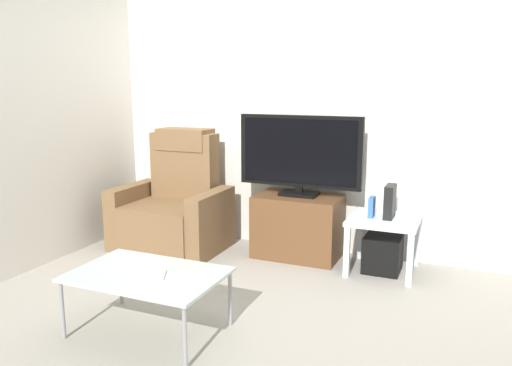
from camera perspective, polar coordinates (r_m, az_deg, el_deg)
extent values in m
plane|color=#9E998E|center=(3.79, -0.05, -12.05)|extent=(6.40, 6.40, 0.00)
cube|color=silver|center=(4.55, 5.66, 8.66)|extent=(6.40, 0.06, 2.60)
cube|color=silver|center=(4.57, -22.45, 7.89)|extent=(0.06, 4.48, 2.60)
cube|color=brown|center=(4.43, 4.74, -4.89)|extent=(0.73, 0.45, 0.54)
cube|color=black|center=(4.21, 3.82, -4.22)|extent=(0.67, 0.02, 0.02)
cube|color=black|center=(4.24, 4.05, -3.60)|extent=(0.34, 0.11, 0.04)
cube|color=black|center=(4.38, 4.89, -1.21)|extent=(0.32, 0.20, 0.03)
cube|color=black|center=(4.37, 4.90, -0.70)|extent=(0.06, 0.04, 0.05)
cube|color=black|center=(4.32, 4.97, 3.59)|extent=(1.08, 0.05, 0.61)
cube|color=black|center=(4.29, 4.86, 3.55)|extent=(0.99, 0.01, 0.55)
cube|color=brown|center=(4.72, -9.58, -4.79)|extent=(0.70, 0.72, 0.42)
cube|color=brown|center=(4.83, -8.05, 1.95)|extent=(0.64, 0.20, 0.62)
cube|color=brown|center=(4.82, -8.00, 4.92)|extent=(0.50, 0.26, 0.20)
cube|color=brown|center=(4.94, -13.71, -3.40)|extent=(0.14, 0.68, 0.56)
cube|color=brown|center=(4.49, -5.08, -4.56)|extent=(0.14, 0.68, 0.56)
cube|color=silver|center=(4.15, 14.29, -4.05)|extent=(0.54, 0.54, 0.04)
cube|color=silver|center=(4.04, 10.22, -7.65)|extent=(0.04, 0.04, 0.41)
cube|color=silver|center=(3.97, 17.00, -8.32)|extent=(0.04, 0.04, 0.41)
cube|color=silver|center=(4.48, 11.62, -5.79)|extent=(0.04, 0.04, 0.41)
cube|color=silver|center=(4.42, 17.71, -6.35)|extent=(0.04, 0.04, 0.41)
cube|color=black|center=(4.24, 14.10, -7.78)|extent=(0.29, 0.29, 0.29)
cube|color=#3366B2|center=(4.13, 12.94, -2.66)|extent=(0.04, 0.11, 0.16)
cube|color=black|center=(4.12, 14.89, -2.04)|extent=(0.07, 0.20, 0.26)
cube|color=#B2C6C1|center=(3.14, -12.20, -10.07)|extent=(0.90, 0.60, 0.02)
cylinder|color=gray|center=(3.28, -21.03, -13.25)|extent=(0.02, 0.02, 0.36)
cylinder|color=gray|center=(2.81, -8.04, -16.94)|extent=(0.02, 0.02, 0.36)
cylinder|color=gray|center=(3.65, -15.06, -10.35)|extent=(0.02, 0.02, 0.36)
cylinder|color=gray|center=(3.23, -2.94, -12.90)|extent=(0.02, 0.02, 0.36)
cube|color=#B7B7BC|center=(3.08, -10.88, -10.17)|extent=(0.13, 0.17, 0.01)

